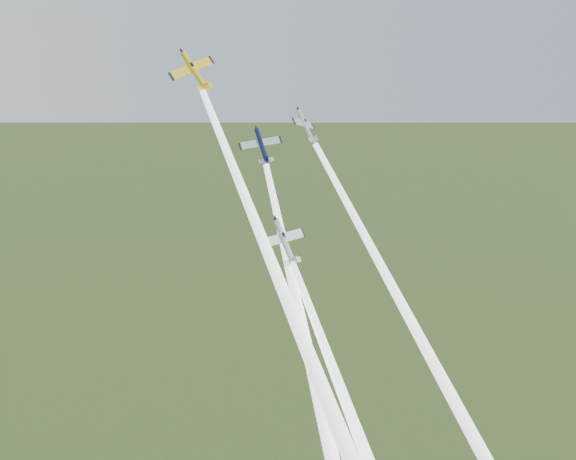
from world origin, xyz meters
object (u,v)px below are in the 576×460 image
object	(u,v)px
plane_yellow	(194,71)
plane_silver_low	(285,242)
plane_silver_right	(305,126)
plane_navy	(262,145)

from	to	relation	value
plane_yellow	plane_silver_low	size ratio (longest dim) A/B	0.90
plane_yellow	plane_silver_low	bearing A→B (deg)	-57.12
plane_silver_right	plane_navy	bearing A→B (deg)	147.50
plane_yellow	plane_navy	bearing A→B (deg)	-13.59
plane_navy	plane_silver_low	bearing A→B (deg)	-91.00
plane_yellow	plane_silver_right	distance (m)	20.72
plane_silver_right	plane_silver_low	world-z (taller)	plane_silver_right
plane_yellow	plane_navy	distance (m)	15.72
plane_navy	plane_silver_right	size ratio (longest dim) A/B	0.97
plane_yellow	plane_navy	world-z (taller)	plane_yellow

